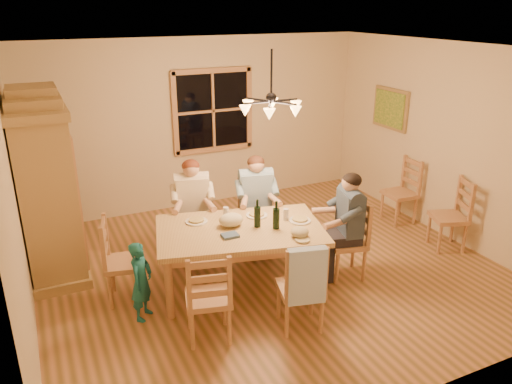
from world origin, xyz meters
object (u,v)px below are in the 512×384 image
chandelier (271,106)px  adult_woman (192,197)px  dining_table (240,236)px  chair_near_right (300,301)px  chair_near_left (209,311)px  adult_slate_man (349,213)px  armoire (47,190)px  chair_end_right (346,253)px  chair_far_right (256,229)px  adult_plaid_man (256,192)px  child (141,281)px  chair_far_left (194,235)px  wine_bottle_b (276,215)px  wine_bottle_a (257,213)px  chair_spare_front (447,228)px  chair_spare_back (399,203)px  chair_end_left (126,275)px

chandelier → adult_woman: 1.62m
dining_table → chair_near_right: chair_near_right is taller
chair_near_left → adult_slate_man: size_ratio=1.13×
dining_table → armoire: bearing=144.4°
chair_end_right → adult_woman: size_ratio=1.13×
chandelier → adult_woman: (-0.75, 0.74, -1.24)m
chair_far_right → chair_near_right: 1.78m
armoire → chair_near_right: armoire is taller
adult_plaid_man → child: 2.01m
adult_slate_man → child: 2.49m
dining_table → child: child is taller
chair_far_left → adult_woman: bearing=-31.3°
dining_table → wine_bottle_b: bearing=-25.5°
child → adult_slate_man: bearing=-55.2°
wine_bottle_a → chair_spare_front: 2.83m
chair_far_right → wine_bottle_a: bearing=79.6°
dining_table → chair_far_left: size_ratio=2.12×
chair_end_right → wine_bottle_a: (-1.07, 0.27, 0.62)m
chair_spare_back → adult_woman: bearing=88.0°
adult_plaid_man → wine_bottle_a: bearing=79.6°
chair_end_left → chair_spare_back: 4.24m
chandelier → chair_far_right: bearing=83.1°
chair_spare_back → chair_near_right: bearing=124.6°
chair_near_right → chair_far_right: bearing=93.4°
chandelier → chair_end_right: chandelier is taller
chair_end_right → chair_spare_front: (1.68, 0.04, 0.00)m
dining_table → chair_near_right: bearing=-75.8°
dining_table → wine_bottle_b: 0.49m
chair_near_right → adult_woman: 2.08m
armoire → chair_far_left: bearing=-13.6°
chair_far_left → chair_end_left: bearing=46.7°
armoire → chair_end_left: bearing=-58.5°
chair_far_left → chandelier: bearing=148.9°
child → chandelier: bearing=-38.8°
child → chair_near_left: bearing=-101.0°
child → chair_spare_front: bearing=-53.0°
chandelier → chair_far_left: 2.06m
chair_near_right → chair_spare_back: same height
chair_far_left → armoire: bearing=0.1°
adult_woman → chair_end_left: bearing=46.7°
chair_far_right → chair_spare_front: (2.38, -1.04, 0.00)m
adult_slate_man → wine_bottle_a: adult_slate_man is taller
chair_spare_front → adult_plaid_man: bearing=87.1°
chair_near_right → chair_end_left: 1.98m
dining_table → chair_end_right: (1.27, -0.31, -0.36)m
armoire → dining_table: bearing=-35.6°
chair_far_right → chair_near_left: size_ratio=1.00×
chair_end_right → chair_spare_back: same height
dining_table → chair_far_right: bearing=53.9°
armoire → chair_end_left: (0.66, -1.07, -0.75)m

